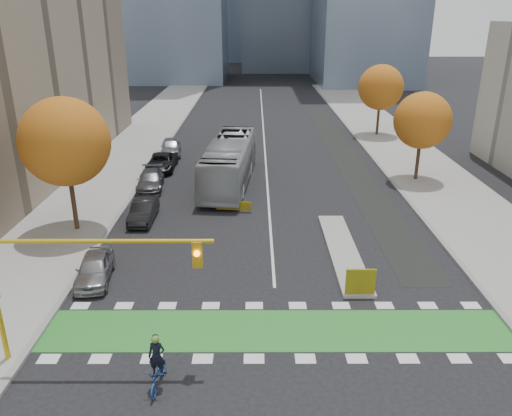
{
  "coord_description": "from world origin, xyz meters",
  "views": [
    {
      "loc": [
        -0.95,
        -16.37,
        12.51
      ],
      "look_at": [
        -0.91,
        8.12,
        3.0
      ],
      "focal_mm": 35.0,
      "sensor_mm": 36.0,
      "label": 1
    }
  ],
  "objects_px": {
    "tree_west": "(65,142)",
    "parked_car_a": "(94,268)",
    "tree_east_near": "(422,121)",
    "parked_car_d": "(162,162)",
    "traffic_signal_west": "(60,268)",
    "parked_car_c": "(150,180)",
    "cyclist": "(158,370)",
    "tree_east_far": "(381,87)",
    "parked_car_e": "(171,147)",
    "hazard_board": "(361,282)",
    "bus": "(230,162)",
    "parked_car_b": "(143,211)"
  },
  "relations": [
    {
      "from": "tree_west",
      "to": "parked_car_a",
      "type": "bearing_deg",
      "value": -64.23
    },
    {
      "from": "tree_east_near",
      "to": "parked_car_d",
      "type": "height_order",
      "value": "tree_east_near"
    },
    {
      "from": "traffic_signal_west",
      "to": "parked_car_c",
      "type": "bearing_deg",
      "value": 92.98
    },
    {
      "from": "cyclist",
      "to": "parked_car_c",
      "type": "distance_m",
      "value": 22.42
    },
    {
      "from": "parked_car_c",
      "to": "tree_east_far",
      "type": "bearing_deg",
      "value": 33.75
    },
    {
      "from": "parked_car_e",
      "to": "traffic_signal_west",
      "type": "bearing_deg",
      "value": -95.72
    },
    {
      "from": "hazard_board",
      "to": "parked_car_c",
      "type": "height_order",
      "value": "hazard_board"
    },
    {
      "from": "tree_west",
      "to": "parked_car_e",
      "type": "relative_size",
      "value": 1.8
    },
    {
      "from": "tree_east_near",
      "to": "parked_car_a",
      "type": "xyz_separation_m",
      "value": [
        -21.0,
        -16.21,
        -4.18
      ]
    },
    {
      "from": "tree_east_far",
      "to": "parked_car_d",
      "type": "relative_size",
      "value": 1.56
    },
    {
      "from": "tree_east_near",
      "to": "hazard_board",
      "type": "bearing_deg",
      "value": -114.2
    },
    {
      "from": "parked_car_a",
      "to": "bus",
      "type": "bearing_deg",
      "value": 61.59
    },
    {
      "from": "parked_car_a",
      "to": "parked_car_b",
      "type": "xyz_separation_m",
      "value": [
        0.81,
        7.83,
        -0.02
      ]
    },
    {
      "from": "hazard_board",
      "to": "bus",
      "type": "relative_size",
      "value": 0.11
    },
    {
      "from": "parked_car_b",
      "to": "parked_car_e",
      "type": "xyz_separation_m",
      "value": [
        -0.81,
        16.41,
        0.12
      ]
    },
    {
      "from": "parked_car_a",
      "to": "tree_east_near",
      "type": "bearing_deg",
      "value": 30.62
    },
    {
      "from": "bus",
      "to": "tree_east_near",
      "type": "bearing_deg",
      "value": 8.13
    },
    {
      "from": "tree_east_near",
      "to": "tree_east_far",
      "type": "height_order",
      "value": "tree_east_far"
    },
    {
      "from": "parked_car_d",
      "to": "cyclist",
      "type": "bearing_deg",
      "value": -81.11
    },
    {
      "from": "hazard_board",
      "to": "parked_car_a",
      "type": "relative_size",
      "value": 0.35
    },
    {
      "from": "traffic_signal_west",
      "to": "parked_car_c",
      "type": "relative_size",
      "value": 1.83
    },
    {
      "from": "parked_car_a",
      "to": "parked_car_e",
      "type": "xyz_separation_m",
      "value": [
        0.0,
        24.24,
        0.1
      ]
    },
    {
      "from": "parked_car_a",
      "to": "parked_car_c",
      "type": "height_order",
      "value": "parked_car_a"
    },
    {
      "from": "tree_west",
      "to": "parked_car_d",
      "type": "relative_size",
      "value": 1.68
    },
    {
      "from": "tree_east_far",
      "to": "parked_car_c",
      "type": "xyz_separation_m",
      "value": [
        -21.5,
        -17.98,
        -4.56
      ]
    },
    {
      "from": "tree_east_near",
      "to": "parked_car_b",
      "type": "bearing_deg",
      "value": -157.45
    },
    {
      "from": "parked_car_a",
      "to": "parked_car_b",
      "type": "relative_size",
      "value": 0.99
    },
    {
      "from": "hazard_board",
      "to": "parked_car_a",
      "type": "distance_m",
      "value": 13.1
    },
    {
      "from": "parked_car_a",
      "to": "parked_car_c",
      "type": "bearing_deg",
      "value": 82.94
    },
    {
      "from": "hazard_board",
      "to": "tree_west",
      "type": "bearing_deg",
      "value": 154.01
    },
    {
      "from": "parked_car_d",
      "to": "tree_west",
      "type": "bearing_deg",
      "value": -103.73
    },
    {
      "from": "tree_west",
      "to": "parked_car_c",
      "type": "bearing_deg",
      "value": 69.5
    },
    {
      "from": "hazard_board",
      "to": "parked_car_e",
      "type": "height_order",
      "value": "parked_car_e"
    },
    {
      "from": "parked_car_a",
      "to": "parked_car_b",
      "type": "height_order",
      "value": "parked_car_a"
    },
    {
      "from": "hazard_board",
      "to": "tree_east_far",
      "type": "relative_size",
      "value": 0.18
    },
    {
      "from": "traffic_signal_west",
      "to": "parked_car_e",
      "type": "height_order",
      "value": "traffic_signal_west"
    },
    {
      "from": "tree_east_near",
      "to": "parked_car_a",
      "type": "height_order",
      "value": "tree_east_near"
    },
    {
      "from": "tree_east_near",
      "to": "traffic_signal_west",
      "type": "relative_size",
      "value": 0.83
    },
    {
      "from": "parked_car_c",
      "to": "hazard_board",
      "type": "bearing_deg",
      "value": -56.75
    },
    {
      "from": "traffic_signal_west",
      "to": "parked_car_d",
      "type": "xyz_separation_m",
      "value": [
        -1.07,
        25.54,
        -3.35
      ]
    },
    {
      "from": "parked_car_a",
      "to": "parked_car_d",
      "type": "relative_size",
      "value": 0.81
    },
    {
      "from": "parked_car_b",
      "to": "parked_car_e",
      "type": "bearing_deg",
      "value": 92.54
    },
    {
      "from": "tree_east_near",
      "to": "parked_car_c",
      "type": "xyz_separation_m",
      "value": [
        -21.0,
        -1.98,
        -4.19
      ]
    },
    {
      "from": "tree_east_far",
      "to": "parked_car_b",
      "type": "relative_size",
      "value": 1.91
    },
    {
      "from": "hazard_board",
      "to": "parked_car_b",
      "type": "relative_size",
      "value": 0.35
    },
    {
      "from": "bus",
      "to": "parked_car_a",
      "type": "distance_m",
      "value": 16.62
    },
    {
      "from": "hazard_board",
      "to": "cyclist",
      "type": "xyz_separation_m",
      "value": [
        -8.42,
        -6.12,
        -0.08
      ]
    },
    {
      "from": "tree_east_near",
      "to": "parked_car_b",
      "type": "height_order",
      "value": "tree_east_near"
    },
    {
      "from": "parked_car_c",
      "to": "parked_car_e",
      "type": "relative_size",
      "value": 1.02
    },
    {
      "from": "parked_car_d",
      "to": "parked_car_e",
      "type": "xyz_separation_m",
      "value": [
        0.0,
        5.0,
        0.1
      ]
    }
  ]
}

